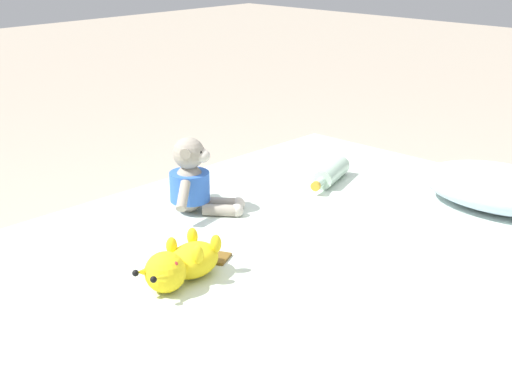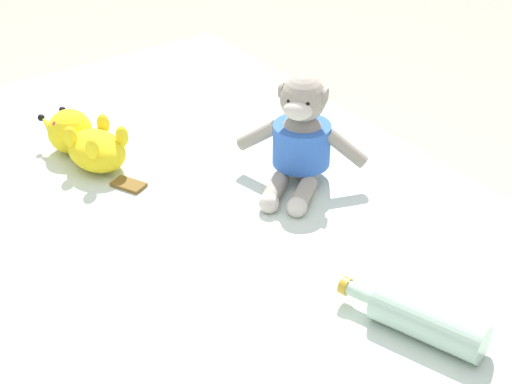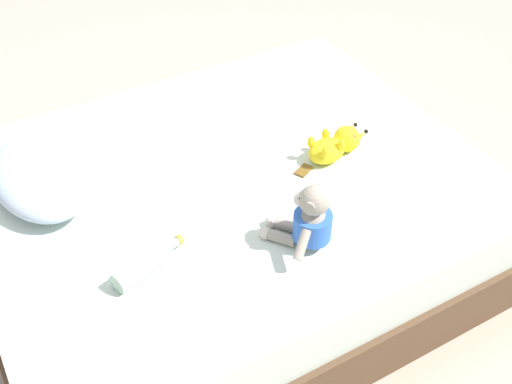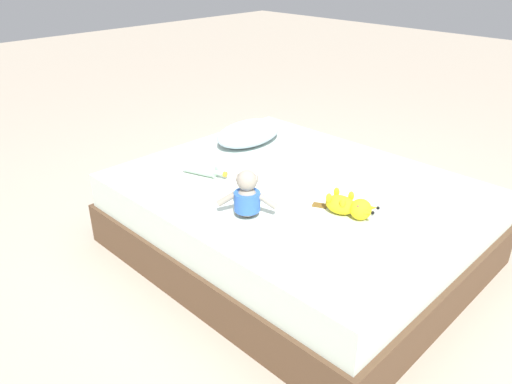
# 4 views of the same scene
# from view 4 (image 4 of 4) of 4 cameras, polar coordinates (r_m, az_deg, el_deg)

# --- Properties ---
(ground_plane) EXTENTS (16.00, 16.00, 0.00)m
(ground_plane) POSITION_cam_4_polar(r_m,az_deg,el_deg) (2.86, 4.35, -6.76)
(ground_plane) COLOR #B7A893
(bed) EXTENTS (1.49, 1.83, 0.43)m
(bed) POSITION_cam_4_polar(r_m,az_deg,el_deg) (2.75, 4.50, -3.09)
(bed) COLOR brown
(bed) RESTS_ON ground_plane
(pillow) EXTENTS (0.52, 0.35, 0.13)m
(pillow) POSITION_cam_4_polar(r_m,az_deg,el_deg) (3.17, -0.83, 6.81)
(pillow) COLOR silver
(pillow) RESTS_ON bed
(plush_monkey) EXTENTS (0.25, 0.26, 0.24)m
(plush_monkey) POSITION_cam_4_polar(r_m,az_deg,el_deg) (2.29, -1.00, -0.56)
(plush_monkey) COLOR #9E9384
(plush_monkey) RESTS_ON bed
(plush_yellow_creature) EXTENTS (0.13, 0.33, 0.10)m
(plush_yellow_creature) POSITION_cam_4_polar(r_m,az_deg,el_deg) (2.35, 10.67, -1.62)
(plush_yellow_creature) COLOR yellow
(plush_yellow_creature) RESTS_ON bed
(glass_bottle) EXTENTS (0.13, 0.26, 0.07)m
(glass_bottle) POSITION_cam_4_polar(r_m,az_deg,el_deg) (2.74, -6.27, 2.61)
(glass_bottle) COLOR #B2D1B7
(glass_bottle) RESTS_ON bed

